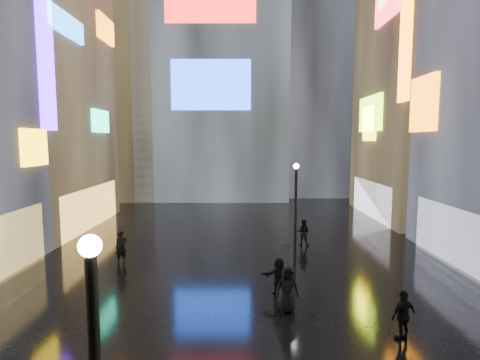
{
  "coord_description": "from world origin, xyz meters",
  "views": [
    {
      "loc": [
        0.04,
        -1.37,
        6.4
      ],
      "look_at": [
        0.0,
        12.0,
        5.0
      ],
      "focal_mm": 28.0,
      "sensor_mm": 36.0,
      "label": 1
    }
  ],
  "objects": [
    {
      "name": "pedestrian_7",
      "position": [
        3.86,
        21.15,
        0.81
      ],
      "size": [
        0.96,
        0.86,
        1.62
      ],
      "primitive_type": "imported",
      "rotation": [
        0.0,
        0.0,
        2.76
      ],
      "color": "black",
      "rests_on": "ground"
    },
    {
      "name": "pedestrian_3",
      "position": [
        5.27,
        10.15,
        0.82
      ],
      "size": [
        1.04,
        0.76,
        1.64
      ],
      "primitive_type": "imported",
      "rotation": [
        0.0,
        0.0,
        3.57
      ],
      "color": "black",
      "rests_on": "ground"
    },
    {
      "name": "building_right_far",
      "position": [
        15.98,
        30.0,
        13.98
      ],
      "size": [
        10.28,
        12.0,
        28.0
      ],
      "color": "black",
      "rests_on": "ground"
    },
    {
      "name": "pedestrian_5",
      "position": [
        1.62,
        13.72,
        0.78
      ],
      "size": [
        1.49,
        0.62,
        1.56
      ],
      "primitive_type": "imported",
      "rotation": [
        0.0,
        0.0,
        3.25
      ],
      "color": "black",
      "rests_on": "ground"
    },
    {
      "name": "tower_main",
      "position": [
        -3.0,
        43.97,
        21.01
      ],
      "size": [
        16.0,
        14.2,
        42.0
      ],
      "color": "black",
      "rests_on": "ground"
    },
    {
      "name": "tower_flank_left",
      "position": [
        -14.0,
        42.0,
        13.0
      ],
      "size": [
        10.0,
        10.0,
        26.0
      ],
      "primitive_type": "cube",
      "color": "black",
      "rests_on": "ground"
    },
    {
      "name": "pedestrian_4",
      "position": [
        1.77,
        12.13,
        0.87
      ],
      "size": [
        0.92,
        0.67,
        1.75
      ],
      "primitive_type": "imported",
      "rotation": [
        0.0,
        0.0,
        0.14
      ],
      "color": "black",
      "rests_on": "ground"
    },
    {
      "name": "pedestrian_6",
      "position": [
        -6.24,
        17.71,
        0.86
      ],
      "size": [
        0.75,
        0.71,
        1.72
      ],
      "primitive_type": "imported",
      "rotation": [
        0.0,
        0.0,
        0.67
      ],
      "color": "black",
      "rests_on": "ground"
    },
    {
      "name": "ground",
      "position": [
        0.0,
        20.0,
        0.0
      ],
      "size": [
        140.0,
        140.0,
        0.0
      ],
      "primitive_type": "plane",
      "color": "black",
      "rests_on": "ground"
    },
    {
      "name": "lamp_far",
      "position": [
        3.01,
        18.68,
        2.94
      ],
      "size": [
        0.3,
        0.3,
        5.2
      ],
      "color": "black",
      "rests_on": "ground"
    },
    {
      "name": "tower_flank_right",
      "position": [
        9.0,
        46.0,
        17.0
      ],
      "size": [
        12.0,
        12.0,
        34.0
      ],
      "primitive_type": "cube",
      "color": "black",
      "rests_on": "ground"
    },
    {
      "name": "building_left_far",
      "position": [
        -15.98,
        26.0,
        10.98
      ],
      "size": [
        10.28,
        12.0,
        22.0
      ],
      "color": "black",
      "rests_on": "ground"
    },
    {
      "name": "umbrella_2",
      "position": [
        1.77,
        12.13,
        2.2
      ],
      "size": [
        1.33,
        1.34,
        0.9
      ],
      "primitive_type": "imported",
      "rotation": [
        0.0,
        0.0,
        3.63
      ],
      "color": "black",
      "rests_on": "pedestrian_4"
    }
  ]
}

